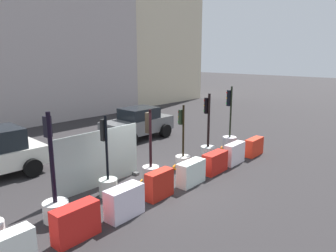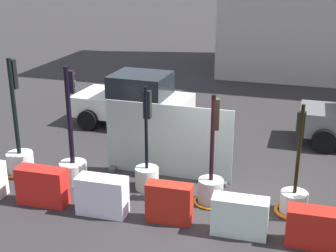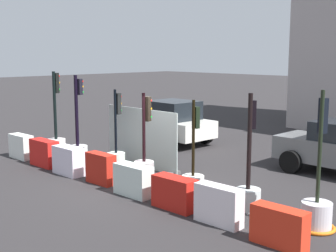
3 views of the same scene
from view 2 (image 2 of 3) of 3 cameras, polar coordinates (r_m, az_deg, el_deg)
The scene contains 13 objects.
ground_plane at distance 10.91m, azimuth 5.03°, elevation -9.77°, with size 120.00×120.00×0.00m, color #2A2829.
traffic_light_0 at distance 12.95m, azimuth -17.65°, elevation -3.32°, with size 0.99×0.99×3.06m.
traffic_light_1 at distance 12.01m, azimuth -11.53°, elevation -4.18°, with size 0.69×0.69×2.99m.
traffic_light_2 at distance 11.47m, azimuth -2.58°, elevation -5.20°, with size 0.58×0.58×2.59m.
traffic_light_3 at distance 10.85m, azimuth 5.27°, elevation -6.94°, with size 0.78×0.78×2.60m.
traffic_light_4 at distance 10.81m, azimuth 15.13°, elevation -8.36°, with size 0.82×0.82×2.53m.
construction_barrier_1 at distance 11.18m, azimuth -15.08°, elevation -7.09°, with size 1.17×0.47×0.88m.
construction_barrier_2 at distance 10.50m, azimuth -8.04°, elevation -8.42°, with size 1.13×0.52×0.88m.
construction_barrier_3 at distance 10.10m, azimuth 0.15°, elevation -9.36°, with size 1.00×0.40×0.89m.
construction_barrier_4 at distance 9.79m, azimuth 8.74°, elevation -10.84°, with size 1.15×0.48×0.83m.
construction_barrier_5 at distance 9.78m, azimuth 17.64°, elevation -11.79°, with size 1.17×0.49×0.79m.
car_white_van at distance 15.84m, azimuth -4.01°, elevation 3.20°, with size 3.93×2.35×1.79m.
site_fence_panel at distance 11.94m, azimuth -0.04°, elevation -2.11°, with size 3.35×0.50×1.94m.
Camera 2 is at (1.88, -9.32, 5.34)m, focal length 49.97 mm.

